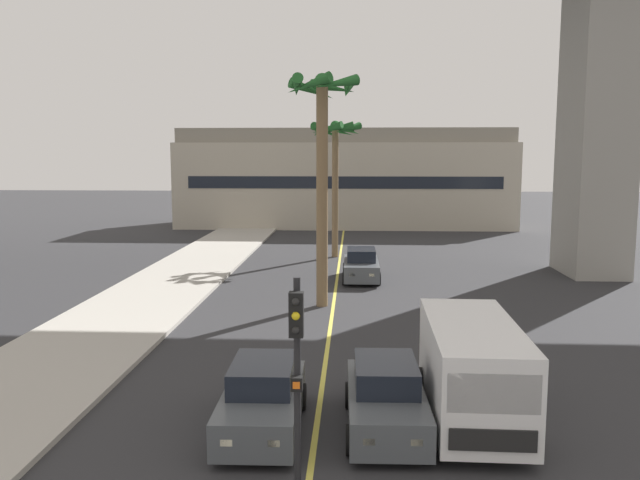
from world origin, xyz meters
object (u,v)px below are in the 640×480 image
car_queue_front (263,399)px  palm_tree_mid_median (322,136)px  car_queue_third (361,266)px  delivery_van (472,369)px  palm_tree_near_median (335,145)px  car_queue_second (386,399)px  traffic_light_median_near (297,365)px

car_queue_front → palm_tree_mid_median: 13.78m
car_queue_front → car_queue_third: (2.43, 17.99, 0.00)m
delivery_van → palm_tree_mid_median: size_ratio=0.56×
palm_tree_near_median → car_queue_second: bearing=-85.6°
car_queue_third → traffic_light_median_near: traffic_light_median_near is taller
car_queue_second → palm_tree_near_median: 25.94m
car_queue_second → traffic_light_median_near: bearing=-114.8°
delivery_van → traffic_light_median_near: (-3.72, -4.18, 1.43)m
car_queue_second → delivery_van: 2.15m
palm_tree_near_median → car_queue_third: bearing=-78.0°
traffic_light_median_near → palm_tree_mid_median: bearing=91.3°
car_queue_second → car_queue_front: bearing=-176.2°
car_queue_front → delivery_van: 4.90m
traffic_light_median_near → palm_tree_near_median: size_ratio=0.51×
car_queue_third → palm_tree_mid_median: 8.64m
car_queue_front → delivery_van: bearing=8.1°
car_queue_second → car_queue_third: bearing=91.2°
car_queue_third → traffic_light_median_near: bearing=-93.5°
car_queue_front → car_queue_third: same height
delivery_van → palm_tree_mid_median: 13.52m
car_queue_second → palm_tree_near_median: bearing=94.4°
car_queue_front → palm_tree_near_median: bearing=88.0°
car_queue_third → palm_tree_mid_median: palm_tree_mid_median is taller
car_queue_third → traffic_light_median_near: (-1.33, -21.49, 1.99)m
car_queue_front → palm_tree_near_median: palm_tree_near_median is taller
delivery_van → traffic_light_median_near: traffic_light_median_near is taller
palm_tree_mid_median → car_queue_second: bearing=-80.4°
palm_tree_mid_median → palm_tree_near_median: bearing=89.5°
car_queue_second → traffic_light_median_near: 4.52m
delivery_van → car_queue_front: bearing=-171.9°
car_queue_third → palm_tree_near_median: palm_tree_near_median is taller
delivery_van → traffic_light_median_near: size_ratio=1.26×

